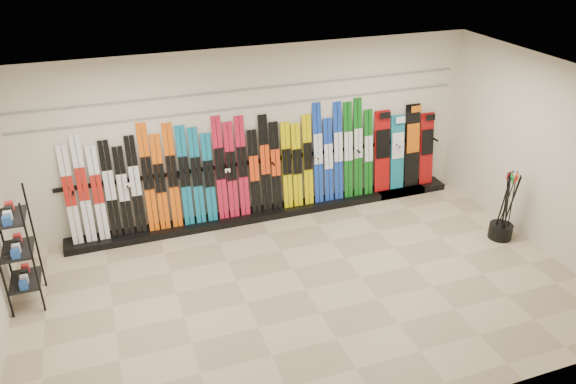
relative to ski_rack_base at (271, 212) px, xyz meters
name	(u,v)px	position (x,y,z in m)	size (l,w,h in m)	color
floor	(305,290)	(-0.22, -2.28, -0.06)	(8.00, 8.00, 0.00)	tan
back_wall	(253,134)	(-0.22, 0.22, 1.44)	(8.00, 8.00, 0.00)	beige
right_wall	(547,158)	(3.78, -2.28, 1.44)	(5.00, 5.00, 0.00)	beige
ceiling	(309,89)	(-0.22, -2.28, 2.94)	(8.00, 8.00, 0.00)	silver
ski_rack_base	(271,212)	(0.00, 0.00, 0.00)	(8.00, 0.40, 0.12)	black
skis	(232,171)	(-0.66, 0.07, 0.89)	(5.38, 0.28, 1.83)	silver
snowboards	(404,150)	(2.69, 0.08, 0.81)	(1.26, 0.25, 1.59)	#990C0C
accessory_rack	(18,251)	(-3.97, -1.20, 0.78)	(0.40, 0.60, 1.68)	black
pole_bin	(500,231)	(3.38, -2.04, 0.07)	(0.39, 0.39, 0.25)	black
ski_poles	(507,206)	(3.38, -2.06, 0.55)	(0.29, 0.31, 1.18)	black
slatwall_rail_0	(253,107)	(-0.22, 0.20, 1.94)	(7.60, 0.02, 0.03)	gray
slatwall_rail_1	(252,89)	(-0.22, 0.20, 2.24)	(7.60, 0.02, 0.03)	gray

